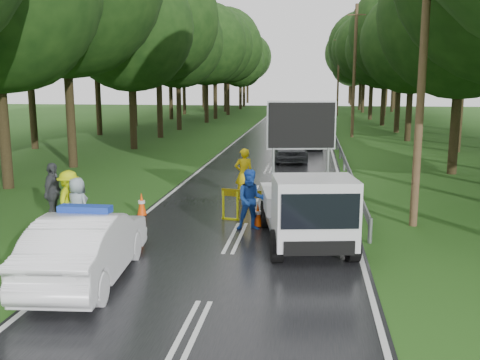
% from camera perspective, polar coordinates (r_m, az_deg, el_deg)
% --- Properties ---
extents(ground, '(160.00, 160.00, 0.00)m').
position_cam_1_polar(ground, '(15.17, -0.46, -6.19)').
color(ground, '#224D16').
rests_on(ground, ground).
extents(road, '(7.00, 140.00, 0.02)m').
position_cam_1_polar(road, '(44.64, 4.96, 4.95)').
color(road, black).
rests_on(road, ground).
extents(guardrail, '(0.12, 60.06, 0.70)m').
position_cam_1_polar(guardrail, '(44.24, 9.77, 5.49)').
color(guardrail, gray).
rests_on(guardrail, ground).
extents(utility_pole_near, '(1.40, 0.24, 10.00)m').
position_cam_1_polar(utility_pole_near, '(16.69, 18.96, 12.39)').
color(utility_pole_near, '#4E3D24').
rests_on(utility_pole_near, ground).
extents(utility_pole_mid, '(1.40, 0.24, 10.00)m').
position_cam_1_polar(utility_pole_mid, '(42.50, 12.10, 11.30)').
color(utility_pole_mid, '#4E3D24').
rests_on(utility_pole_mid, ground).
extents(utility_pole_far, '(1.40, 0.24, 10.00)m').
position_cam_1_polar(utility_pole_far, '(68.45, 10.44, 11.01)').
color(utility_pole_far, '#4E3D24').
rests_on(utility_pole_far, ground).
extents(police_sedan, '(2.03, 4.80, 1.70)m').
position_cam_1_polar(police_sedan, '(12.33, -16.00, -6.82)').
color(police_sedan, white).
rests_on(police_sedan, ground).
extents(work_truck, '(2.83, 5.00, 3.77)m').
position_cam_1_polar(work_truck, '(14.34, 7.12, -3.03)').
color(work_truck, gray).
rests_on(work_truck, ground).
extents(barrier, '(2.44, 0.55, 1.03)m').
position_cam_1_polar(barrier, '(16.52, 2.08, -2.01)').
color(barrier, '#E0E90C').
rests_on(barrier, ground).
extents(officer, '(0.82, 0.69, 1.91)m').
position_cam_1_polar(officer, '(19.83, 0.41, 0.66)').
color(officer, yellow).
rests_on(officer, ground).
extents(civilian, '(1.01, 0.87, 1.82)m').
position_cam_1_polar(civilian, '(15.75, 1.20, -2.13)').
color(civilian, '#1B49B4').
rests_on(civilian, ground).
extents(bystander_left, '(0.86, 1.27, 1.82)m').
position_cam_1_polar(bystander_left, '(16.33, -17.73, -2.18)').
color(bystander_left, '#C1D40B').
rests_on(bystander_left, ground).
extents(bystander_mid, '(0.57, 1.16, 1.91)m').
position_cam_1_polar(bystander_mid, '(17.38, -19.33, -1.37)').
color(bystander_mid, '#3E4045').
rests_on(bystander_mid, ground).
extents(bystander_right, '(0.96, 0.82, 1.66)m').
position_cam_1_polar(bystander_right, '(16.01, -16.92, -2.68)').
color(bystander_right, '#8798A3').
rests_on(bystander_right, ground).
extents(queue_car_first, '(2.22, 4.60, 1.51)m').
position_cam_1_polar(queue_car_first, '(29.66, 5.30, 3.54)').
color(queue_car_first, '#43454B').
rests_on(queue_car_first, ground).
extents(queue_car_second, '(1.96, 4.62, 1.33)m').
position_cam_1_polar(queue_car_second, '(35.61, 7.32, 4.53)').
color(queue_car_second, '#979A9F').
rests_on(queue_car_second, ground).
extents(queue_car_third, '(2.83, 5.81, 1.59)m').
position_cam_1_polar(queue_car_third, '(44.90, 7.06, 5.95)').
color(queue_car_third, black).
rests_on(queue_car_third, ground).
extents(queue_car_fourth, '(1.91, 4.94, 1.60)m').
position_cam_1_polar(queue_car_fourth, '(50.88, 8.27, 6.47)').
color(queue_car_fourth, '#393A3F').
rests_on(queue_car_fourth, ground).
extents(cone_near_left, '(0.34, 0.34, 0.73)m').
position_cam_1_polar(cone_near_left, '(14.69, -10.77, -5.51)').
color(cone_near_left, black).
rests_on(cone_near_left, ground).
extents(cone_center, '(0.35, 0.35, 0.75)m').
position_cam_1_polar(cone_center, '(16.20, 1.91, -3.77)').
color(cone_center, black).
rests_on(cone_center, ground).
extents(cone_far, '(0.38, 0.38, 0.81)m').
position_cam_1_polar(cone_far, '(17.38, 3.44, -2.68)').
color(cone_far, black).
rests_on(cone_far, ground).
extents(cone_left_mid, '(0.37, 0.37, 0.78)m').
position_cam_1_polar(cone_left_mid, '(17.77, -10.45, -2.59)').
color(cone_left_mid, black).
rests_on(cone_left_mid, ground).
extents(cone_right, '(0.38, 0.38, 0.81)m').
position_cam_1_polar(cone_right, '(16.60, 9.30, -3.44)').
color(cone_right, black).
rests_on(cone_right, ground).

